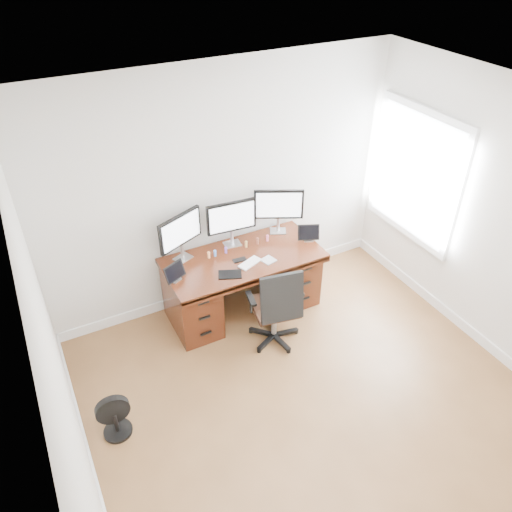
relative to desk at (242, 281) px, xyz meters
name	(u,v)px	position (x,y,z in m)	size (l,w,h in m)	color
ground	(333,429)	(0.00, -1.83, -0.40)	(4.50, 4.50, 0.00)	brown
back_wall	(224,189)	(0.00, 0.42, 0.95)	(4.00, 0.10, 2.70)	silver
desk	(242,281)	(0.00, 0.00, 0.00)	(1.70, 0.80, 0.75)	#471D0E
office_chair	(276,318)	(0.07, -0.63, -0.08)	(0.61, 0.61, 0.98)	black
floor_fan	(115,417)	(-1.71, -0.98, -0.19)	(0.30, 0.25, 0.44)	black
monitor_left	(180,232)	(-0.58, 0.24, 0.68)	(0.52, 0.25, 0.53)	silver
monitor_center	(232,218)	(0.00, 0.24, 0.68)	(0.55, 0.15, 0.53)	silver
monitor_right	(279,206)	(0.58, 0.24, 0.68)	(0.51, 0.28, 0.53)	silver
tablet_left	(175,273)	(-0.78, -0.08, 0.43)	(0.25, 0.16, 0.19)	silver
tablet_right	(309,234)	(0.79, -0.08, 0.43)	(0.25, 0.16, 0.19)	silver
keyboard	(250,263)	(0.01, -0.17, 0.36)	(0.26, 0.11, 0.01)	white
trackpad	(268,260)	(0.21, -0.21, 0.35)	(0.13, 0.13, 0.01)	#B5B8BC
drawing_tablet	(230,274)	(-0.26, -0.25, 0.35)	(0.24, 0.15, 0.01)	black
phone	(240,260)	(-0.06, -0.07, 0.35)	(0.14, 0.07, 0.01)	black
figurine_orange	(209,254)	(-0.33, 0.12, 0.39)	(0.03, 0.03, 0.08)	#EB9754
figurine_blue	(215,253)	(-0.26, 0.12, 0.39)	(0.03, 0.03, 0.08)	#4B83DD
figurine_purple	(226,250)	(-0.13, 0.12, 0.39)	(0.03, 0.03, 0.08)	#8958CD
figurine_yellow	(246,244)	(0.11, 0.12, 0.39)	(0.03, 0.03, 0.08)	#DDA959
figurine_brown	(258,240)	(0.25, 0.12, 0.39)	(0.03, 0.03, 0.08)	brown
figurine_pink	(267,238)	(0.38, 0.12, 0.39)	(0.03, 0.03, 0.08)	pink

